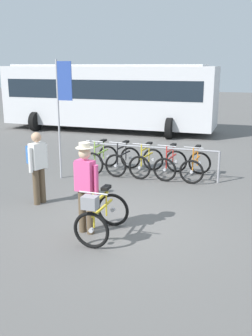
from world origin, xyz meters
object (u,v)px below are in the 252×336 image
Objects in this scene: person_with_featured_bike at (86,184)px; racked_bike_orange at (196,166)px; featured_bicycle at (101,215)px; banner_flag at (62,97)px; bus_distant at (108,94)px; racked_bike_lime at (101,159)px; racked_bike_black at (123,160)px; pedestrian_with_backpack at (37,163)px; racked_bike_red at (171,164)px; racked_bike_yellow at (147,162)px.

racked_bike_orange is at bearing 70.74° from person_with_featured_bike.
banner_flag is (-2.33, 3.28, 1.78)m from featured_bicycle.
banner_flag is (1.67, -8.04, 0.49)m from bus_distant.
featured_bicycle is (1.69, -4.34, 0.08)m from racked_bike_lime.
racked_bike_lime is 0.99× the size of racked_bike_black.
pedestrian_with_backpack reaches higher than racked_bike_orange.
person_with_featured_bike is (-0.35, 0.15, 0.50)m from featured_bicycle.
bus_distant is (-4.01, 11.32, 1.30)m from featured_bicycle.
racked_bike_red is 0.12× the size of bus_distant.
racked_bike_lime is at bearing 179.67° from racked_bike_yellow.
racked_bike_black is (0.70, -0.00, -0.00)m from racked_bike_lime.
bus_distant is 3.14× the size of banner_flag.
racked_bike_yellow and racked_bike_orange have the same top height.
featured_bicycle is 0.69× the size of person_with_featured_bike.
featured_bicycle is at bearing -77.18° from racked_bike_black.
pedestrian_with_backpack is at bearing -135.93° from racked_bike_orange.
racked_bike_yellow is at bearing 89.19° from person_with_featured_bike.
racked_bike_orange is 8.77m from bus_distant.
person_with_featured_bike is 0.17× the size of bus_distant.
featured_bicycle is (-0.41, -4.33, 0.08)m from racked_bike_red.
racked_bike_lime is at bearing 83.90° from pedestrian_with_backpack.
featured_bicycle is (0.29, -4.33, 0.08)m from racked_bike_yellow.
person_with_featured_bike reaches higher than racked_bike_red.
banner_flag is at bearing 99.21° from pedestrian_with_backpack.
bus_distant is at bearing 118.04° from racked_bike_yellow.
featured_bicycle is 4.40m from banner_flag.
racked_bike_red is 0.70m from racked_bike_orange.
person_with_featured_bike is (-0.76, -4.18, 0.58)m from racked_bike_red.
racked_bike_yellow is at bearing -0.33° from racked_bike_black.
racked_bike_red is at bearing 84.55° from featured_bicycle.
racked_bike_black is at bearing 71.36° from pedestrian_with_backpack.
racked_bike_lime is 0.99× the size of racked_bike_orange.
racked_bike_red is (0.70, -0.00, 0.00)m from racked_bike_yellow.
racked_bike_yellow is (1.40, -0.01, -0.00)m from racked_bike_lime.
racked_bike_red is (1.40, -0.01, -0.00)m from racked_bike_black.
pedestrian_with_backpack reaches higher than featured_bicycle.
racked_bike_black is 0.98× the size of racked_bike_red.
pedestrian_with_backpack is at bearing -119.62° from racked_bike_yellow.
racked_bike_black is at bearing 179.67° from racked_bike_yellow.
featured_bicycle is at bearing -95.45° from racked_bike_red.
featured_bicycle is 12.08m from bus_distant.
featured_bicycle is 0.72× the size of pedestrian_with_backpack.
racked_bike_red is at bearing 179.67° from racked_bike_orange.
racked_bike_red is 8.38m from bus_distant.
racked_bike_black is 0.67× the size of person_with_featured_bike.
racked_bike_red is at bearing 20.91° from banner_flag.
banner_flag is at bearing -163.13° from racked_bike_orange.
racked_bike_orange is 0.67× the size of person_with_featured_bike.
featured_bicycle is at bearing -70.51° from bus_distant.
racked_bike_orange is 0.70× the size of pedestrian_with_backpack.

